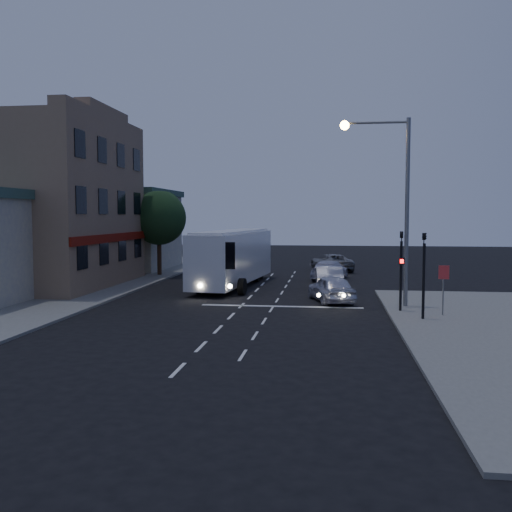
# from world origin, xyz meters

# --- Properties ---
(ground) EXTENTS (120.00, 120.00, 0.00)m
(ground) POSITION_xyz_m (0.00, 0.00, 0.00)
(ground) COLOR black
(sidewalk_far) EXTENTS (12.00, 50.00, 0.12)m
(sidewalk_far) POSITION_xyz_m (-13.00, 8.00, 0.06)
(sidewalk_far) COLOR slate
(sidewalk_far) RESTS_ON ground
(road_markings) EXTENTS (8.00, 30.55, 0.01)m
(road_markings) POSITION_xyz_m (1.29, 3.31, 0.00)
(road_markings) COLOR silver
(road_markings) RESTS_ON ground
(tour_bus) EXTENTS (3.62, 11.78, 3.55)m
(tour_bus) POSITION_xyz_m (-1.75, 9.76, 1.92)
(tour_bus) COLOR silver
(tour_bus) RESTS_ON ground
(car_suv) EXTENTS (2.81, 4.43, 1.40)m
(car_suv) POSITION_xyz_m (4.43, 3.80, 0.70)
(car_suv) COLOR silver
(car_suv) RESTS_ON ground
(car_sedan_a) EXTENTS (1.73, 4.50, 1.46)m
(car_sedan_a) POSITION_xyz_m (4.32, 8.54, 0.73)
(car_sedan_a) COLOR #A6A6B2
(car_sedan_a) RESTS_ON ground
(car_sedan_b) EXTENTS (2.91, 4.96, 1.35)m
(car_sedan_b) POSITION_xyz_m (4.34, 14.25, 0.67)
(car_sedan_b) COLOR silver
(car_sedan_b) RESTS_ON ground
(car_sedan_c) EXTENTS (3.84, 5.49, 1.39)m
(car_sedan_c) POSITION_xyz_m (4.49, 20.62, 0.70)
(car_sedan_c) COLOR gray
(car_sedan_c) RESTS_ON ground
(traffic_signal_main) EXTENTS (0.25, 0.35, 4.10)m
(traffic_signal_main) POSITION_xyz_m (7.60, 0.78, 2.42)
(traffic_signal_main) COLOR black
(traffic_signal_main) RESTS_ON sidewalk_near
(traffic_signal_side) EXTENTS (0.18, 0.15, 4.10)m
(traffic_signal_side) POSITION_xyz_m (8.30, -1.20, 2.42)
(traffic_signal_side) COLOR black
(traffic_signal_side) RESTS_ON sidewalk_near
(regulatory_sign) EXTENTS (0.45, 0.12, 2.20)m
(regulatory_sign) POSITION_xyz_m (9.30, -0.24, 1.60)
(regulatory_sign) COLOR slate
(regulatory_sign) RESTS_ON sidewalk_near
(streetlight) EXTENTS (3.32, 0.44, 9.00)m
(streetlight) POSITION_xyz_m (7.34, 2.20, 5.73)
(streetlight) COLOR slate
(streetlight) RESTS_ON sidewalk_near
(main_building) EXTENTS (10.12, 12.00, 11.00)m
(main_building) POSITION_xyz_m (-13.96, 8.00, 5.16)
(main_building) COLOR #7E654E
(main_building) RESTS_ON sidewalk_far
(low_building_north) EXTENTS (9.40, 9.40, 6.50)m
(low_building_north) POSITION_xyz_m (-13.50, 20.00, 3.39)
(low_building_north) COLOR gray
(low_building_north) RESTS_ON sidewalk_far
(street_tree) EXTENTS (4.00, 4.00, 6.20)m
(street_tree) POSITION_xyz_m (-8.21, 15.02, 4.50)
(street_tree) COLOR black
(street_tree) RESTS_ON sidewalk_far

